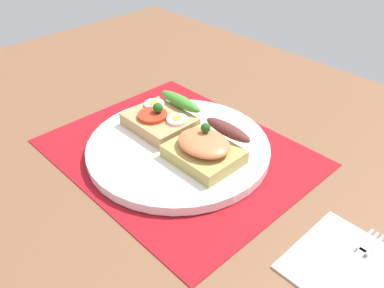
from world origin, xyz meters
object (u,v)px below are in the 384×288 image
object	(u,v)px
plate	(178,148)
napkin	(352,268)
sandwich_egg_tomato	(162,118)
sandwich_salmon	(209,146)
fork	(352,263)

from	to	relation	value
plate	napkin	xyz separation A→B (cm)	(29.28, -0.87, -0.70)
sandwich_egg_tomato	sandwich_salmon	size ratio (longest dim) A/B	1.04
sandwich_salmon	napkin	bearing A→B (deg)	-4.40
sandwich_egg_tomato	sandwich_salmon	world-z (taller)	sandwich_salmon
sandwich_egg_tomato	sandwich_salmon	distance (cm)	10.90
sandwich_salmon	plate	bearing A→B (deg)	-169.84
sandwich_egg_tomato	sandwich_salmon	xyz separation A→B (cm)	(10.87, -0.62, 0.37)
plate	sandwich_egg_tomato	world-z (taller)	sandwich_egg_tomato
sandwich_salmon	fork	world-z (taller)	sandwich_salmon
sandwich_salmon	napkin	size ratio (longest dim) A/B	0.78
sandwich_salmon	napkin	xyz separation A→B (cm)	(23.87, -1.84, -3.29)
sandwich_egg_tomato	fork	bearing A→B (deg)	-3.52
napkin	fork	distance (cm)	0.63
sandwich_egg_tomato	napkin	xyz separation A→B (cm)	(34.74, -2.46, -2.92)
plate	sandwich_egg_tomato	size ratio (longest dim) A/B	2.71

